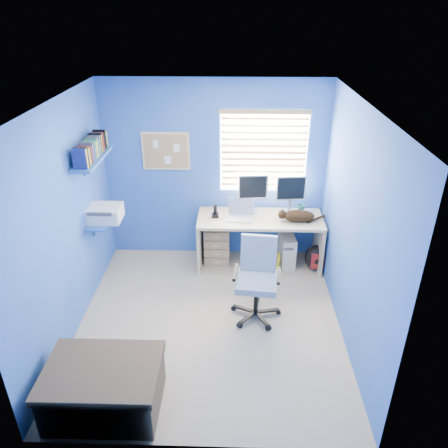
{
  "coord_description": "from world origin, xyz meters",
  "views": [
    {
      "loc": [
        0.28,
        -3.99,
        3.36
      ],
      "look_at": [
        0.15,
        0.65,
        0.95
      ],
      "focal_mm": 35.0,
      "sensor_mm": 36.0,
      "label": 1
    }
  ],
  "objects_px": {
    "desk": "(259,242)",
    "tower_pc": "(286,249)",
    "cat": "(299,216)",
    "office_chair": "(257,289)",
    "laptop": "(240,211)"
  },
  "relations": [
    {
      "from": "office_chair",
      "to": "cat",
      "type": "bearing_deg",
      "value": 60.12
    },
    {
      "from": "tower_pc",
      "to": "desk",
      "type": "bearing_deg",
      "value": -177.89
    },
    {
      "from": "desk",
      "to": "cat",
      "type": "distance_m",
      "value": 0.67
    },
    {
      "from": "desk",
      "to": "office_chair",
      "type": "xyz_separation_m",
      "value": [
        -0.08,
        -1.09,
        -0.01
      ]
    },
    {
      "from": "desk",
      "to": "tower_pc",
      "type": "relative_size",
      "value": 3.73
    },
    {
      "from": "desk",
      "to": "tower_pc",
      "type": "height_order",
      "value": "desk"
    },
    {
      "from": "tower_pc",
      "to": "office_chair",
      "type": "bearing_deg",
      "value": -117.8
    },
    {
      "from": "cat",
      "to": "tower_pc",
      "type": "xyz_separation_m",
      "value": [
        -0.11,
        0.13,
        -0.59
      ]
    },
    {
      "from": "laptop",
      "to": "tower_pc",
      "type": "distance_m",
      "value": 0.92
    },
    {
      "from": "desk",
      "to": "cat",
      "type": "relative_size",
      "value": 4.09
    },
    {
      "from": "laptop",
      "to": "office_chair",
      "type": "relative_size",
      "value": 0.34
    },
    {
      "from": "laptop",
      "to": "desk",
      "type": "bearing_deg",
      "value": 13.51
    },
    {
      "from": "cat",
      "to": "desk",
      "type": "bearing_deg",
      "value": 173.98
    },
    {
      "from": "office_chair",
      "to": "laptop",
      "type": "bearing_deg",
      "value": 100.61
    },
    {
      "from": "cat",
      "to": "office_chair",
      "type": "xyz_separation_m",
      "value": [
        -0.58,
        -1.01,
        -0.45
      ]
    }
  ]
}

